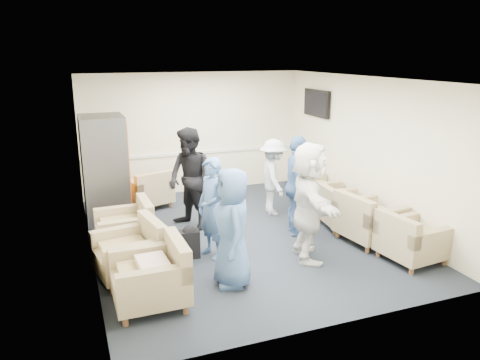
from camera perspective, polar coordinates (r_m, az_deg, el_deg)
name	(u,v)px	position (r m, az deg, el deg)	size (l,w,h in m)	color
floor	(241,236)	(8.27, 0.13, -6.80)	(6.00, 6.00, 0.00)	black
ceiling	(241,79)	(7.68, 0.14, 12.22)	(6.00, 6.00, 0.00)	white
back_wall	(194,133)	(10.67, -5.62, 5.71)	(5.00, 0.02, 2.70)	beige
front_wall	(338,218)	(5.28, 11.81, -4.53)	(5.00, 0.02, 2.70)	beige
left_wall	(85,174)	(7.38, -18.32, 0.70)	(0.02, 6.00, 2.70)	beige
right_wall	(366,150)	(9.04, 15.14, 3.52)	(0.02, 6.00, 2.70)	beige
chair_rail	(195,153)	(10.74, -5.53, 3.33)	(4.98, 0.04, 0.06)	silver
tv	(317,103)	(10.40, 9.32, 9.21)	(0.10, 1.00, 0.58)	black
armchair_left_near	(154,278)	(6.12, -10.39, -11.70)	(0.90, 0.90, 0.72)	#93805F
armchair_left_mid	(133,253)	(6.90, -12.91, -8.72)	(1.01, 1.01, 0.70)	#93805F
armchair_left_far	(128,229)	(7.84, -13.50, -5.84)	(0.87, 0.87, 0.69)	#93805F
armchair_right_near	(409,241)	(7.63, 19.96, -7.02)	(0.93, 0.93, 0.67)	#93805F
armchair_right_midnear	(367,221)	(8.19, 15.24, -4.88)	(1.02, 1.02, 0.73)	#93805F
armchair_right_midfar	(341,209)	(8.80, 12.26, -3.51)	(0.91, 0.91, 0.66)	#93805F
armchair_right_far	(313,192)	(9.81, 8.85, -1.39)	(0.84, 0.84, 0.65)	#93805F
armchair_corner	(149,191)	(9.85, -11.05, -1.37)	(1.05, 1.05, 0.67)	#93805F
vending_machine	(105,169)	(9.11, -16.13, 1.30)	(0.81, 0.95, 2.00)	#52535B
backpack	(189,241)	(7.40, -6.19, -7.38)	(0.33, 0.25, 0.53)	black
pillow	(153,265)	(6.03, -10.60, -10.14)	(0.48, 0.36, 0.14)	beige
person_front_left	(232,228)	(6.33, -0.97, -5.84)	(0.81, 0.53, 1.66)	#41649C
person_mid_left	(212,208)	(7.22, -3.48, -3.44)	(0.58, 0.38, 1.59)	#41649C
person_back_left	(190,179)	(8.40, -6.10, 0.09)	(0.90, 0.70, 1.84)	black
person_back_right	(273,177)	(9.18, 4.09, 0.36)	(0.97, 0.56, 1.50)	silver
person_mid_right	(297,186)	(8.15, 6.92, -0.72)	(1.03, 0.43, 1.76)	#41649C
person_front_right	(309,202)	(7.17, 8.40, -2.65)	(1.71, 0.55, 1.85)	silver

